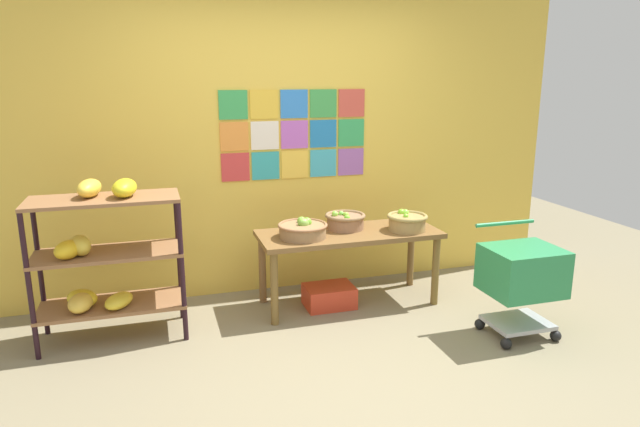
% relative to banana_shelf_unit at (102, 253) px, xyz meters
% --- Properties ---
extents(ground, '(9.28, 9.28, 0.00)m').
position_rel_banana_shelf_unit_xyz_m(ground, '(1.44, -1.01, -0.65)').
color(ground, '#7E7458').
extents(back_wall_with_art, '(5.16, 0.07, 2.74)m').
position_rel_banana_shelf_unit_xyz_m(back_wall_with_art, '(1.44, 0.66, 0.72)').
color(back_wall_with_art, gold).
rests_on(back_wall_with_art, ground).
extents(banana_shelf_unit, '(1.01, 0.46, 1.17)m').
position_rel_banana_shelf_unit_xyz_m(banana_shelf_unit, '(0.00, 0.00, 0.00)').
color(banana_shelf_unit, black).
rests_on(banana_shelf_unit, ground).
extents(display_table, '(1.48, 0.58, 0.62)m').
position_rel_banana_shelf_unit_xyz_m(display_table, '(1.88, 0.11, -0.11)').
color(display_table, brown).
rests_on(display_table, ground).
extents(fruit_basket_right, '(0.39, 0.39, 0.15)m').
position_rel_banana_shelf_unit_xyz_m(fruit_basket_right, '(1.48, 0.07, 0.04)').
color(fruit_basket_right, '#947048').
rests_on(fruit_basket_right, display_table).
extents(fruit_basket_centre, '(0.34, 0.34, 0.15)m').
position_rel_banana_shelf_unit_xyz_m(fruit_basket_centre, '(1.88, 0.21, 0.04)').
color(fruit_basket_centre, '#92694A').
rests_on(fruit_basket_centre, display_table).
extents(fruit_basket_back_right, '(0.33, 0.33, 0.16)m').
position_rel_banana_shelf_unit_xyz_m(fruit_basket_back_right, '(2.35, 0.02, 0.05)').
color(fruit_basket_back_right, '#A3834A').
rests_on(fruit_basket_back_right, display_table).
extents(produce_crate_under_table, '(0.40, 0.29, 0.18)m').
position_rel_banana_shelf_unit_xyz_m(produce_crate_under_table, '(1.71, 0.09, -0.56)').
color(produce_crate_under_table, red).
rests_on(produce_crate_under_table, ground).
extents(shopping_cart, '(0.51, 0.48, 0.81)m').
position_rel_banana_shelf_unit_xyz_m(shopping_cart, '(2.87, -0.81, -0.18)').
color(shopping_cart, black).
rests_on(shopping_cart, ground).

